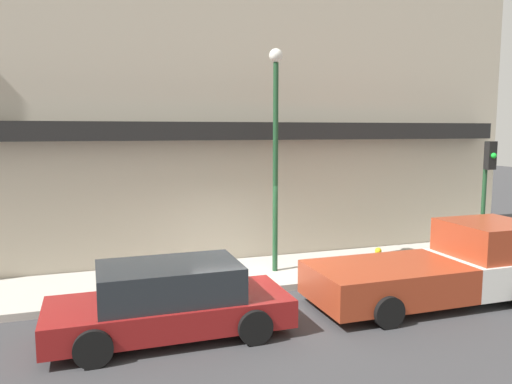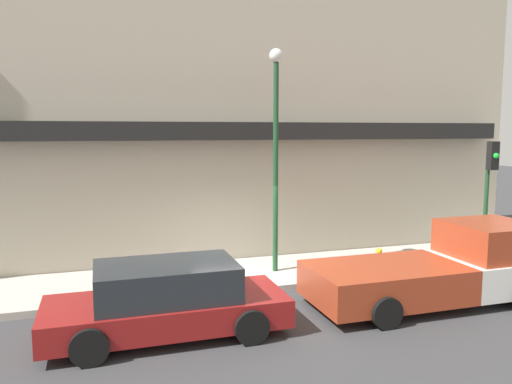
{
  "view_description": "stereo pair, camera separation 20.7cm",
  "coord_description": "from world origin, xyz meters",
  "px_view_note": "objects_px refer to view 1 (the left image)",
  "views": [
    {
      "loc": [
        -3.62,
        -11.08,
        3.98
      ],
      "look_at": [
        0.49,
        1.14,
        2.37
      ],
      "focal_mm": 35.0,
      "sensor_mm": 36.0,
      "label": 1
    },
    {
      "loc": [
        -3.42,
        -11.15,
        3.98
      ],
      "look_at": [
        0.49,
        1.14,
        2.37
      ],
      "focal_mm": 35.0,
      "sensor_mm": 36.0,
      "label": 2
    }
  ],
  "objects_px": {
    "parked_car": "(170,301)",
    "street_lamp": "(276,136)",
    "traffic_light": "(487,179)",
    "fire_hydrant": "(378,258)",
    "pickup_truck": "(444,268)"
  },
  "relations": [
    {
      "from": "street_lamp",
      "to": "fire_hydrant",
      "type": "bearing_deg",
      "value": -15.77
    },
    {
      "from": "pickup_truck",
      "to": "street_lamp",
      "type": "xyz_separation_m",
      "value": [
        -3.09,
        3.0,
        3.05
      ]
    },
    {
      "from": "parked_car",
      "to": "street_lamp",
      "type": "xyz_separation_m",
      "value": [
        3.32,
        3.0,
        3.13
      ]
    },
    {
      "from": "parked_car",
      "to": "street_lamp",
      "type": "bearing_deg",
      "value": 42.89
    },
    {
      "from": "traffic_light",
      "to": "street_lamp",
      "type": "bearing_deg",
      "value": 170.73
    },
    {
      "from": "street_lamp",
      "to": "traffic_light",
      "type": "distance_m",
      "value": 6.32
    },
    {
      "from": "pickup_truck",
      "to": "traffic_light",
      "type": "relative_size",
      "value": 1.64
    },
    {
      "from": "pickup_truck",
      "to": "traffic_light",
      "type": "xyz_separation_m",
      "value": [
        3.02,
        2.01,
        1.8
      ]
    },
    {
      "from": "pickup_truck",
      "to": "traffic_light",
      "type": "height_order",
      "value": "traffic_light"
    },
    {
      "from": "fire_hydrant",
      "to": "street_lamp",
      "type": "xyz_separation_m",
      "value": [
        -2.74,
        0.77,
        3.35
      ]
    },
    {
      "from": "fire_hydrant",
      "to": "traffic_light",
      "type": "distance_m",
      "value": 3.98
    },
    {
      "from": "fire_hydrant",
      "to": "pickup_truck",
      "type": "bearing_deg",
      "value": -80.9
    },
    {
      "from": "fire_hydrant",
      "to": "traffic_light",
      "type": "xyz_separation_m",
      "value": [
        3.38,
        -0.23,
        2.1
      ]
    },
    {
      "from": "traffic_light",
      "to": "parked_car",
      "type": "bearing_deg",
      "value": -167.99
    },
    {
      "from": "traffic_light",
      "to": "fire_hydrant",
      "type": "bearing_deg",
      "value": 176.18
    }
  ]
}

